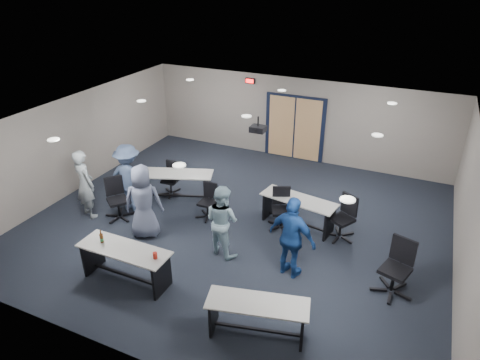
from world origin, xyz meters
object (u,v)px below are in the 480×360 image
at_px(chair_back_b, 207,202).
at_px(chair_loose_left, 117,199).
at_px(chair_back_c, 282,209).
at_px(person_gray, 85,184).
at_px(table_front_right, 257,313).
at_px(person_plaid, 143,202).
at_px(table_back_left, 177,181).
at_px(person_lightblue, 222,220).
at_px(table_back_right, 298,207).
at_px(chair_back_a, 170,179).
at_px(chair_loose_right, 395,269).
at_px(chair_back_d, 342,218).
at_px(table_front_left, 125,258).
at_px(person_navy, 292,238).

bearing_deg(chair_back_b, chair_loose_left, -155.60).
distance_m(chair_back_c, person_gray, 4.99).
xyz_separation_m(table_front_right, person_plaid, (-3.62, 1.78, 0.42)).
bearing_deg(table_back_left, person_lightblue, -56.75).
relative_size(chair_loose_left, person_lightblue, 0.65).
height_order(table_back_right, person_plaid, person_plaid).
xyz_separation_m(table_back_left, person_gray, (-1.64, -1.67, 0.37)).
xyz_separation_m(chair_back_a, chair_loose_right, (6.22, -1.65, 0.11)).
bearing_deg(chair_loose_right, chair_back_d, 150.30).
height_order(chair_back_a, person_gray, person_gray).
bearing_deg(person_gray, table_front_right, 179.59).
relative_size(table_front_left, chair_loose_right, 1.66).
relative_size(person_gray, person_lightblue, 1.09).
xyz_separation_m(chair_back_c, person_lightblue, (-0.87, -1.50, 0.32)).
bearing_deg(table_back_left, person_plaid, -102.20).
xyz_separation_m(table_front_left, table_back_right, (2.58, 3.44, -0.03)).
xyz_separation_m(table_back_right, chair_back_c, (-0.35, -0.26, 0.00)).
bearing_deg(person_gray, table_back_left, -115.65).
distance_m(table_back_left, chair_loose_right, 6.09).
height_order(table_back_left, chair_back_b, chair_back_b).
height_order(chair_back_b, person_navy, person_navy).
height_order(chair_back_c, person_gray, person_gray).
height_order(chair_back_d, person_navy, person_navy).
bearing_deg(table_back_right, chair_back_b, -155.62).
height_order(chair_loose_left, person_lightblue, person_lightblue).
relative_size(chair_back_d, person_gray, 0.60).
height_order(table_back_left, table_back_right, table_back_left).
xyz_separation_m(chair_back_d, person_gray, (-6.17, -1.68, 0.37)).
relative_size(table_back_left, person_navy, 1.14).
height_order(chair_back_a, person_navy, person_navy).
xyz_separation_m(chair_back_b, person_lightblue, (1.01, -1.17, 0.38)).
relative_size(table_back_left, chair_back_c, 2.00).
bearing_deg(chair_back_c, person_plaid, -174.09).
xyz_separation_m(person_plaid, person_navy, (3.63, 0.03, 0.00)).
xyz_separation_m(table_front_right, chair_back_c, (-0.76, 3.41, 0.03)).
distance_m(chair_loose_right, person_lightblue, 3.68).
height_order(chair_loose_left, person_plaid, person_plaid).
relative_size(table_front_right, chair_back_c, 1.79).
height_order(chair_loose_right, person_gray, person_gray).
relative_size(chair_back_c, person_gray, 0.57).
xyz_separation_m(chair_back_d, chair_loose_right, (1.37, -1.49, 0.04)).
height_order(table_back_left, person_navy, person_navy).
bearing_deg(person_lightblue, table_front_left, 68.99).
height_order(chair_loose_left, chair_loose_right, chair_loose_right).
relative_size(table_front_left, person_plaid, 1.07).
distance_m(chair_back_a, person_gray, 2.30).
bearing_deg(person_plaid, chair_back_b, -152.03).
height_order(table_back_left, chair_loose_left, chair_loose_left).
bearing_deg(table_back_left, chair_back_b, -42.26).
relative_size(chair_back_a, person_plaid, 0.53).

